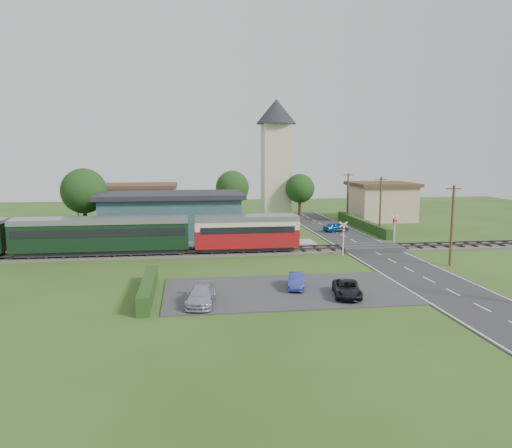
{
  "coord_description": "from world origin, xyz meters",
  "views": [
    {
      "loc": [
        -8.31,
        -45.52,
        9.6
      ],
      "look_at": [
        -1.37,
        4.0,
        2.58
      ],
      "focal_mm": 35.0,
      "sensor_mm": 36.0,
      "label": 1
    }
  ],
  "objects": [
    {
      "name": "streetlamp_east",
      "position": [
        16.0,
        27.0,
        3.04
      ],
      "size": [
        0.3,
        0.3,
        5.15
      ],
      "color": "#3F3F47",
      "rests_on": "ground"
    },
    {
      "name": "hedge_roadside",
      "position": [
        14.2,
        16.0,
        0.6
      ],
      "size": [
        0.8,
        18.0,
        1.2
      ],
      "primitive_type": "cube",
      "color": "#193814",
      "rests_on": "ground"
    },
    {
      "name": "car_park",
      "position": [
        -1.5,
        -12.0,
        0.04
      ],
      "size": [
        17.0,
        9.0,
        0.08
      ],
      "primitive_type": "cube",
      "color": "#333335",
      "rests_on": "ground"
    },
    {
      "name": "house_east",
      "position": [
        20.0,
        24.0,
        2.8
      ],
      "size": [
        8.8,
        8.8,
        5.5
      ],
      "color": "tan",
      "rests_on": "ground"
    },
    {
      "name": "station_building",
      "position": [
        -10.0,
        10.99,
        2.69
      ],
      "size": [
        16.0,
        9.0,
        5.3
      ],
      "color": "#336462",
      "rests_on": "ground"
    },
    {
      "name": "pedestrian_near",
      "position": [
        -2.58,
        5.39,
        1.26
      ],
      "size": [
        0.68,
        0.55,
        1.63
      ],
      "primitive_type": "imported",
      "rotation": [
        0.0,
        0.0,
        3.44
      ],
      "color": "gray",
      "rests_on": "platform"
    },
    {
      "name": "house_west",
      "position": [
        -15.0,
        25.0,
        2.79
      ],
      "size": [
        10.8,
        8.8,
        5.5
      ],
      "color": "tan",
      "rests_on": "ground"
    },
    {
      "name": "road",
      "position": [
        10.0,
        0.0,
        0.03
      ],
      "size": [
        6.0,
        70.0,
        0.05
      ],
      "primitive_type": "cube",
      "color": "#28282B",
      "rests_on": "ground"
    },
    {
      "name": "equipment_hut",
      "position": [
        -18.0,
        5.2,
        1.75
      ],
      "size": [
        2.3,
        2.3,
        2.55
      ],
      "color": "beige",
      "rests_on": "platform"
    },
    {
      "name": "ground",
      "position": [
        0.0,
        0.0,
        0.0
      ],
      "size": [
        120.0,
        120.0,
        0.0
      ],
      "primitive_type": "plane",
      "color": "#2D4C19"
    },
    {
      "name": "utility_pole_c",
      "position": [
        14.2,
        10.0,
        3.63
      ],
      "size": [
        1.4,
        0.22,
        7.0
      ],
      "color": "#473321",
      "rests_on": "ground"
    },
    {
      "name": "church_tower",
      "position": [
        5.0,
        28.0,
        10.23
      ],
      "size": [
        6.0,
        6.0,
        17.6
      ],
      "color": "beige",
      "rests_on": "ground"
    },
    {
      "name": "train",
      "position": [
        -19.38,
        2.0,
        2.18
      ],
      "size": [
        43.2,
        2.9,
        3.4
      ],
      "color": "#232328",
      "rests_on": "ground"
    },
    {
      "name": "tree_a",
      "position": [
        -20.0,
        14.0,
        5.38
      ],
      "size": [
        5.2,
        5.2,
        8.0
      ],
      "color": "#332316",
      "rests_on": "ground"
    },
    {
      "name": "tree_c",
      "position": [
        8.0,
        25.0,
        4.65
      ],
      "size": [
        4.2,
        4.2,
        6.78
      ],
      "color": "#332316",
      "rests_on": "ground"
    },
    {
      "name": "car_park_blue",
      "position": [
        -0.61,
        -11.46,
        0.61
      ],
      "size": [
        1.81,
        3.37,
        1.05
      ],
      "primitive_type": "imported",
      "rotation": [
        0.0,
        0.0,
        -0.23
      ],
      "color": "#293998",
      "rests_on": "car_park"
    },
    {
      "name": "utility_pole_b",
      "position": [
        14.2,
        -6.0,
        3.63
      ],
      "size": [
        1.4,
        0.22,
        7.0
      ],
      "color": "#473321",
      "rests_on": "ground"
    },
    {
      "name": "hedge_carpark",
      "position": [
        -11.0,
        -12.0,
        0.6
      ],
      "size": [
        0.8,
        9.0,
        1.2
      ],
      "primitive_type": "cube",
      "color": "#193814",
      "rests_on": "ground"
    },
    {
      "name": "streetlamp_west",
      "position": [
        -22.0,
        20.0,
        3.04
      ],
      "size": [
        0.3,
        0.3,
        5.15
      ],
      "color": "#3F3F47",
      "rests_on": "ground"
    },
    {
      "name": "crossing_deck",
      "position": [
        10.0,
        2.0,
        0.23
      ],
      "size": [
        6.2,
        3.4,
        0.45
      ],
      "primitive_type": "cube",
      "color": "#333335",
      "rests_on": "ground"
    },
    {
      "name": "crossing_signal_near",
      "position": [
        6.4,
        -0.41,
        2.14
      ],
      "size": [
        0.84,
        0.28,
        3.28
      ],
      "color": "silver",
      "rests_on": "ground"
    },
    {
      "name": "car_park_silver",
      "position": [
        -7.5,
        -14.5,
        0.67
      ],
      "size": [
        2.26,
        4.24,
        1.17
      ],
      "primitive_type": "imported",
      "rotation": [
        0.0,
        0.0,
        -0.16
      ],
      "color": "#A6ACBD",
      "rests_on": "car_park"
    },
    {
      "name": "utility_pole_d",
      "position": [
        14.2,
        22.0,
        3.63
      ],
      "size": [
        1.4,
        0.22,
        7.0
      ],
      "color": "#473321",
      "rests_on": "ground"
    },
    {
      "name": "pedestrian_far",
      "position": [
        -14.13,
        5.37,
        1.2
      ],
      "size": [
        0.68,
        0.82,
        1.5
      ],
      "primitive_type": "imported",
      "rotation": [
        0.0,
        0.0,
        1.74
      ],
      "color": "gray",
      "rests_on": "platform"
    },
    {
      "name": "car_park_dark",
      "position": [
        2.3,
        -14.03,
        0.61
      ],
      "size": [
        2.48,
        4.06,
        1.05
      ],
      "primitive_type": "imported",
      "rotation": [
        0.0,
        0.0,
        -0.21
      ],
      "color": "black",
      "rests_on": "car_park"
    },
    {
      "name": "platform",
      "position": [
        -10.0,
        5.2,
        0.23
      ],
      "size": [
        30.0,
        3.0,
        0.45
      ],
      "primitive_type": "cube",
      "color": "gray",
      "rests_on": "ground"
    },
    {
      "name": "crossing_signal_far",
      "position": [
        13.6,
        4.39,
        2.14
      ],
      "size": [
        0.84,
        0.28,
        3.28
      ],
      "color": "silver",
      "rests_on": "ground"
    },
    {
      "name": "tree_b",
      "position": [
        -2.0,
        23.0,
        5.02
      ],
      "size": [
        4.6,
        4.6,
        7.34
      ],
      "color": "#332316",
      "rests_on": "ground"
    },
    {
      "name": "railway_track",
      "position": [
        0.0,
        2.0,
        0.11
      ],
      "size": [
        76.0,
        3.2,
        0.49
      ],
      "color": "#4C443D",
      "rests_on": "ground"
    },
    {
      "name": "hedge_station",
      "position": [
        -10.0,
        15.5,
        0.65
      ],
      "size": [
        22.0,
        0.8,
        1.3
      ],
      "primitive_type": "cube",
      "color": "#193814",
      "rests_on": "ground"
    },
    {
      "name": "car_on_road",
      "position": [
        10.05,
        13.79,
        0.61
      ],
      "size": [
        3.55,
        2.38,
        1.12
      ],
      "primitive_type": "imported",
      "rotation": [
        0.0,
        0.0,
        1.92
      ],
      "color": "#17539D",
      "rests_on": "road"
    }
  ]
}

